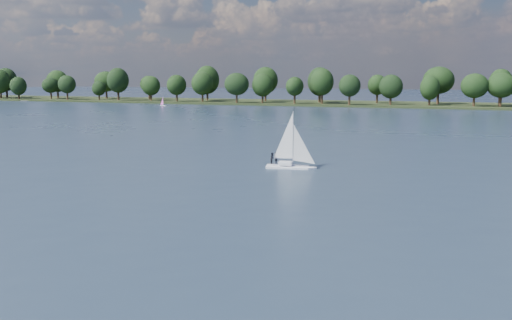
{
  "coord_description": "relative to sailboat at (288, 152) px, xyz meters",
  "views": [
    {
      "loc": [
        21.89,
        -23.67,
        12.71
      ],
      "look_at": [
        0.25,
        39.76,
        2.5
      ],
      "focal_mm": 40.0,
      "sensor_mm": 36.0,
      "label": 1
    }
  ],
  "objects": [
    {
      "name": "far_shore",
      "position": [
        -1.49,
        162.49,
        -2.27
      ],
      "size": [
        660.0,
        40.0,
        1.5
      ],
      "primitive_type": "cube",
      "color": "black",
      "rests_on": "ground"
    },
    {
      "name": "dinghy_pink",
      "position": [
        -87.61,
        129.37,
        -1.37
      ],
      "size": [
        2.44,
        1.09,
        3.81
      ],
      "rotation": [
        0.0,
        0.0,
        -0.06
      ],
      "color": "white",
      "rests_on": "ground"
    },
    {
      "name": "ground",
      "position": [
        -1.49,
        50.49,
        -2.27
      ],
      "size": [
        700.0,
        700.0,
        0.0
      ],
      "primitive_type": "plane",
      "color": "#233342",
      "rests_on": "ground"
    },
    {
      "name": "pontoon",
      "position": [
        -166.13,
        142.76,
        -2.27
      ],
      "size": [
        4.08,
        2.18,
        0.5
      ],
      "primitive_type": "cube",
      "rotation": [
        0.0,
        0.0,
        0.04
      ],
      "color": "#535557",
      "rests_on": "ground"
    },
    {
      "name": "sailboat",
      "position": [
        0.0,
        0.0,
        0.0
      ],
      "size": [
        6.36,
        2.58,
        8.13
      ],
      "rotation": [
        0.0,
        0.0,
        0.14
      ],
      "color": "white",
      "rests_on": "ground"
    },
    {
      "name": "treeline",
      "position": [
        -12.19,
        158.71,
        5.72
      ],
      "size": [
        562.47,
        73.48,
        17.31
      ],
      "color": "black",
      "rests_on": "ground"
    }
  ]
}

